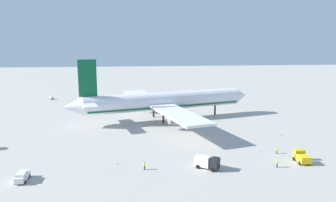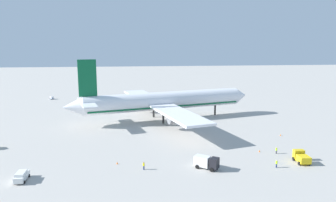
% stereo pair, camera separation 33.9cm
% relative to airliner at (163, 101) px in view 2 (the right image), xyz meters
% --- Properties ---
extents(ground_plane, '(600.00, 600.00, 0.00)m').
position_rel_airliner_xyz_m(ground_plane, '(1.21, 0.25, -6.90)').
color(ground_plane, '#ADA8A0').
extents(airliner, '(70.63, 68.49, 22.63)m').
position_rel_airliner_xyz_m(airliner, '(0.00, 0.00, 0.00)').
color(airliner, white).
rests_on(airliner, ground).
extents(service_truck_0, '(3.02, 4.78, 2.61)m').
position_rel_airliner_xyz_m(service_truck_0, '(27.74, -46.42, -5.60)').
color(service_truck_0, yellow).
rests_on(service_truck_0, ground).
extents(service_truck_4, '(5.57, 4.96, 2.82)m').
position_rel_airliner_xyz_m(service_truck_4, '(4.65, -47.23, -5.33)').
color(service_truck_4, black).
rests_on(service_truck_4, ground).
extents(service_van, '(2.09, 4.73, 1.97)m').
position_rel_airliner_xyz_m(service_van, '(-34.11, -48.68, -5.86)').
color(service_van, white).
rests_on(service_van, ground).
extents(baggage_cart_0, '(3.16, 1.75, 1.26)m').
position_rel_airliner_xyz_m(baggage_cart_0, '(-12.80, 41.09, -6.20)').
color(baggage_cart_0, '#595B60').
rests_on(baggage_cart_0, ground).
extents(baggage_cart_1, '(2.87, 2.87, 1.31)m').
position_rel_airliner_xyz_m(baggage_cart_1, '(-9.92, 53.64, -6.18)').
color(baggage_cart_1, gray).
rests_on(baggage_cart_1, ground).
extents(baggage_cart_2, '(2.50, 2.72, 1.48)m').
position_rel_airliner_xyz_m(baggage_cart_2, '(-51.55, 51.17, -6.10)').
color(baggage_cart_2, '#26598C').
rests_on(baggage_cart_2, ground).
extents(ground_worker_0, '(0.41, 0.41, 1.68)m').
position_rel_airliner_xyz_m(ground_worker_0, '(24.75, -39.94, -6.05)').
color(ground_worker_0, '#3F3F47').
rests_on(ground_worker_0, ground).
extents(ground_worker_1, '(0.45, 0.45, 1.77)m').
position_rel_airliner_xyz_m(ground_worker_1, '(20.50, -48.62, -5.99)').
color(ground_worker_1, navy).
rests_on(ground_worker_1, ground).
extents(ground_worker_2, '(0.42, 0.42, 1.76)m').
position_rel_airliner_xyz_m(ground_worker_2, '(-9.21, -46.07, -6.00)').
color(ground_worker_2, navy).
rests_on(ground_worker_2, ground).
extents(traffic_cone_0, '(0.36, 0.36, 0.55)m').
position_rel_airliner_xyz_m(traffic_cone_0, '(33.44, -25.08, -6.62)').
color(traffic_cone_0, orange).
rests_on(traffic_cone_0, ground).
extents(traffic_cone_1, '(0.36, 0.36, 0.55)m').
position_rel_airliner_xyz_m(traffic_cone_1, '(21.01, -38.22, -6.62)').
color(traffic_cone_1, orange).
rests_on(traffic_cone_1, ground).
extents(traffic_cone_2, '(0.36, 0.36, 0.55)m').
position_rel_airliner_xyz_m(traffic_cone_2, '(6.75, 43.68, -6.62)').
color(traffic_cone_2, orange).
rests_on(traffic_cone_2, ground).
extents(traffic_cone_3, '(0.36, 0.36, 0.55)m').
position_rel_airliner_xyz_m(traffic_cone_3, '(-15.19, -42.00, -6.62)').
color(traffic_cone_3, orange).
rests_on(traffic_cone_3, ground).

